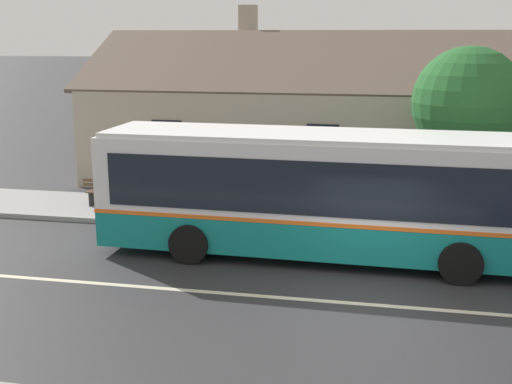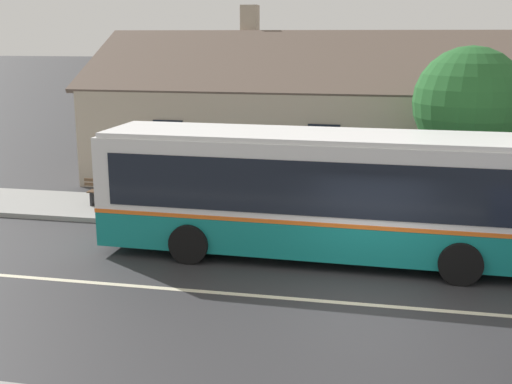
{
  "view_description": "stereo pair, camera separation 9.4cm",
  "coord_description": "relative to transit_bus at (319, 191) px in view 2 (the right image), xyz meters",
  "views": [
    {
      "loc": [
        0.15,
        -12.81,
        5.54
      ],
      "look_at": [
        -2.88,
        2.55,
        1.7
      ],
      "focal_mm": 45.0,
      "sensor_mm": 36.0,
      "label": 1
    },
    {
      "loc": [
        0.24,
        -12.79,
        5.54
      ],
      "look_at": [
        -2.88,
        2.55,
        1.7
      ],
      "focal_mm": 45.0,
      "sensor_mm": 36.0,
      "label": 2
    }
  ],
  "objects": [
    {
      "name": "transit_bus",
      "position": [
        0.0,
        0.0,
        0.0
      ],
      "size": [
        11.19,
        2.93,
        3.19
      ],
      "color": "#147F7A",
      "rests_on": "ground"
    },
    {
      "name": "community_building",
      "position": [
        2.3,
        10.65,
        0.21
      ],
      "size": [
        24.41,
        9.48,
        6.77
      ],
      "color": "tan",
      "rests_on": "ground"
    },
    {
      "name": "sidewalk_far",
      "position": [
        1.33,
        3.1,
        -1.64
      ],
      "size": [
        60.0,
        3.0,
        0.15
      ],
      "primitive_type": "cube",
      "color": "gray",
      "rests_on": "ground"
    },
    {
      "name": "bench_by_building",
      "position": [
        -7.04,
        3.05,
        -1.15
      ],
      "size": [
        1.55,
        0.51,
        0.94
      ],
      "color": "brown",
      "rests_on": "sidewalk_far"
    },
    {
      "name": "lane_divider_stripe",
      "position": [
        1.33,
        -2.9,
        -1.71
      ],
      "size": [
        60.0,
        0.16,
        0.01
      ],
      "primitive_type": "cube",
      "color": "beige",
      "rests_on": "ground"
    },
    {
      "name": "street_tree_primary",
      "position": [
        4.01,
        3.92,
        1.81
      ],
      "size": [
        3.25,
        3.25,
        5.26
      ],
      "color": "#4C3828",
      "rests_on": "ground"
    },
    {
      "name": "ground_plane",
      "position": [
        1.33,
        -2.9,
        -1.71
      ],
      "size": [
        300.0,
        300.0,
        0.0
      ],
      "primitive_type": "plane",
      "color": "#2D2D30"
    }
  ]
}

